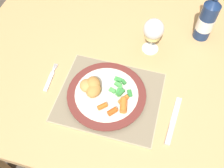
{
  "coord_description": "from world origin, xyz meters",
  "views": [
    {
      "loc": [
        0.1,
        -0.65,
        1.49
      ],
      "look_at": [
        -0.03,
        -0.19,
        0.78
      ],
      "focal_mm": 40.0,
      "sensor_mm": 36.0,
      "label": 1
    }
  ],
  "objects": [
    {
      "name": "dinner_plate",
      "position": [
        -0.04,
        -0.23,
        0.76
      ],
      "size": [
        0.27,
        0.27,
        0.02
      ],
      "color": "silver",
      "rests_on": "placemat"
    },
    {
      "name": "green_beans_pile",
      "position": [
        0.0,
        -0.2,
        0.77
      ],
      "size": [
        0.08,
        0.08,
        0.02
      ],
      "color": "#338438",
      "rests_on": "dinner_plate"
    },
    {
      "name": "wine_glass",
      "position": [
        0.07,
        0.03,
        0.84
      ],
      "size": [
        0.08,
        0.08,
        0.15
      ],
      "color": "silver",
      "rests_on": "dining_table"
    },
    {
      "name": "dining_table",
      "position": [
        0.0,
        0.0,
        0.66
      ],
      "size": [
        1.28,
        1.04,
        0.74
      ],
      "color": "tan",
      "rests_on": "ground"
    },
    {
      "name": "breaded_croquettes",
      "position": [
        -0.09,
        -0.23,
        0.78
      ],
      "size": [
        0.09,
        0.09,
        0.04
      ],
      "color": "#B77F3D",
      "rests_on": "dinner_plate"
    },
    {
      "name": "placemat",
      "position": [
        -0.03,
        -0.22,
        0.74
      ],
      "size": [
        0.35,
        0.3,
        0.01
      ],
      "color": "tan",
      "rests_on": "dining_table"
    },
    {
      "name": "ground_plane",
      "position": [
        0.0,
        0.0,
        0.0
      ],
      "size": [
        6.0,
        6.0,
        0.0
      ],
      "primitive_type": "plane",
      "color": "#4C4238"
    },
    {
      "name": "glazed_carrots",
      "position": [
        0.01,
        -0.27,
        0.78
      ],
      "size": [
        0.1,
        0.09,
        0.02
      ],
      "color": "#CC5119",
      "rests_on": "dinner_plate"
    },
    {
      "name": "fork",
      "position": [
        -0.26,
        -0.21,
        0.74
      ],
      "size": [
        0.02,
        0.13,
        0.01
      ],
      "color": "silver",
      "rests_on": "dining_table"
    },
    {
      "name": "table_knife",
      "position": [
        0.2,
        -0.27,
        0.74
      ],
      "size": [
        0.03,
        0.18,
        0.01
      ],
      "color": "silver",
      "rests_on": "dining_table"
    },
    {
      "name": "bottle",
      "position": [
        0.25,
        0.16,
        0.83
      ],
      "size": [
        0.07,
        0.07,
        0.25
      ],
      "color": "navy",
      "rests_on": "dining_table"
    }
  ]
}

